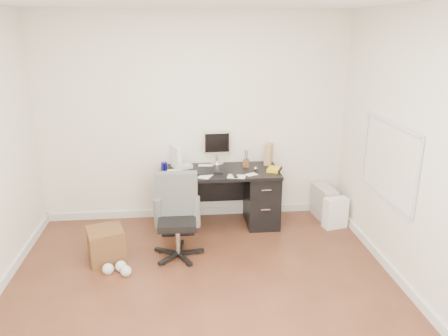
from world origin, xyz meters
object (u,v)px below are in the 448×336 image
Objects in this scene: lcd_monitor at (217,148)px; keyboard at (206,173)px; office_chair at (177,218)px; desk at (220,196)px; pc_tower at (324,202)px; wicker_basket at (106,245)px.

keyboard is at bearing -116.24° from lcd_monitor.
office_chair reaches higher than keyboard.
desk is at bearing 56.30° from office_chair.
office_chair reaches higher than desk.
office_chair is (-0.54, -0.80, 0.08)m from desk.
wicker_basket is (-2.76, -0.87, -0.03)m from pc_tower.
lcd_monitor reaches higher than wicker_basket.
lcd_monitor is 1.02× the size of pc_tower.
wicker_basket is (-1.34, -0.79, -0.21)m from desk.
wicker_basket is (-1.16, -0.69, -0.57)m from keyboard.
desk is 3.39× the size of pc_tower.
keyboard is 1.08× the size of wicker_basket.
pc_tower is (1.43, 0.08, -0.18)m from desk.
office_chair is at bearing -163.97° from pc_tower.
office_chair reaches higher than wicker_basket.
desk is 1.44m from pc_tower.
office_chair is 2.16× the size of pc_tower.
pc_tower is 2.90m from wicker_basket.
lcd_monitor is 1.12× the size of keyboard.
pc_tower is at bearing -0.14° from keyboard.
desk is at bearing 30.65° from wicker_basket.
desk is 0.42m from keyboard.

